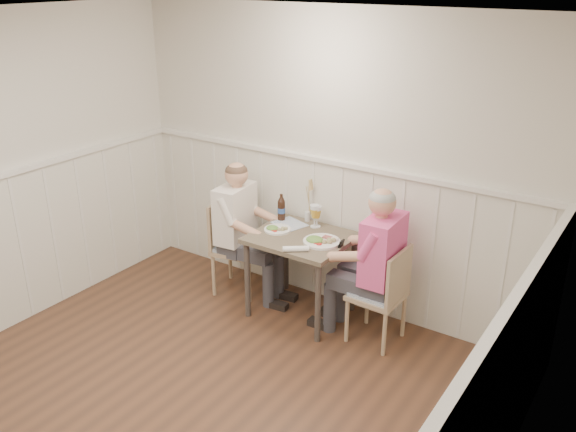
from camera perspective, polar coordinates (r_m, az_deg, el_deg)
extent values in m
cube|color=beige|center=(5.29, 3.90, 5.04)|extent=(4.00, 0.04, 2.60)
cube|color=beige|center=(2.70, 17.19, -14.25)|extent=(0.04, 4.50, 2.60)
cube|color=white|center=(3.30, -16.36, 16.72)|extent=(4.00, 4.50, 0.02)
cube|color=silver|center=(5.50, 3.64, -1.47)|extent=(3.98, 0.03, 1.30)
cube|color=silver|center=(5.26, 3.74, 5.17)|extent=(3.98, 0.06, 0.04)
cube|color=silver|center=(2.69, 16.62, -13.73)|extent=(0.06, 4.48, 0.04)
cube|color=brown|center=(5.17, 1.23, -2.07)|extent=(0.81, 0.70, 0.04)
cylinder|color=#3F3833|center=(5.30, -3.83, -5.99)|extent=(0.05, 0.05, 0.71)
cylinder|color=#3F3833|center=(5.74, -0.19, -3.65)|extent=(0.05, 0.05, 0.71)
cylinder|color=#3F3833|center=(4.95, 2.82, -8.17)|extent=(0.05, 0.05, 0.71)
cylinder|color=#3F3833|center=(5.41, 6.12, -5.45)|extent=(0.05, 0.05, 0.71)
cube|color=tan|center=(5.01, 8.31, -7.36)|extent=(0.41, 0.41, 0.04)
cube|color=#627FA7|center=(4.99, 8.34, -7.03)|extent=(0.37, 0.37, 0.03)
cube|color=tan|center=(4.83, 10.35, -5.60)|extent=(0.04, 0.40, 0.42)
cylinder|color=tan|center=(4.92, 9.00, -10.87)|extent=(0.03, 0.03, 0.39)
cylinder|color=tan|center=(5.05, 5.54, -9.71)|extent=(0.03, 0.03, 0.39)
cylinder|color=tan|center=(5.18, 10.76, -9.14)|extent=(0.03, 0.03, 0.39)
cylinder|color=tan|center=(5.31, 7.43, -8.10)|extent=(0.03, 0.03, 0.39)
cube|color=tan|center=(5.70, -4.65, -3.07)|extent=(0.51, 0.51, 0.04)
cube|color=#627FA7|center=(5.69, -4.66, -2.75)|extent=(0.45, 0.45, 0.03)
cube|color=tan|center=(5.68, -6.47, -0.59)|extent=(0.13, 0.41, 0.44)
cylinder|color=tan|center=(6.02, -5.44, -4.06)|extent=(0.04, 0.04, 0.41)
cylinder|color=tan|center=(5.88, -2.26, -4.61)|extent=(0.04, 0.04, 0.41)
cylinder|color=tan|center=(5.73, -6.97, -5.54)|extent=(0.04, 0.04, 0.41)
cylinder|color=tan|center=(5.59, -3.66, -6.17)|extent=(0.04, 0.04, 0.41)
cube|color=#3F3F47|center=(5.11, 8.27, -9.16)|extent=(0.44, 0.40, 0.44)
cube|color=#3F3F47|center=(5.04, 6.41, -5.89)|extent=(0.42, 0.36, 0.13)
cube|color=#F854AA|center=(4.82, 8.66, -3.02)|extent=(0.25, 0.44, 0.54)
sphere|color=tan|center=(4.67, 8.93, 1.26)|extent=(0.21, 0.21, 0.21)
sphere|color=#A5A5A0|center=(4.66, 8.95, 1.59)|extent=(0.20, 0.20, 0.20)
cube|color=black|center=(4.95, 4.95, -2.07)|extent=(0.02, 0.07, 0.13)
cube|color=#3F3F47|center=(5.76, -4.62, -5.20)|extent=(0.45, 0.42, 0.43)
cube|color=#3F3F47|center=(5.55, -3.04, -3.15)|extent=(0.43, 0.38, 0.12)
cube|color=white|center=(5.51, -4.81, 0.23)|extent=(0.27, 0.44, 0.52)
sphere|color=tan|center=(5.38, -4.93, 3.94)|extent=(0.21, 0.21, 0.21)
sphere|color=#4C3828|center=(5.37, -4.94, 4.22)|extent=(0.20, 0.20, 0.20)
cylinder|color=white|center=(5.04, 3.17, -2.41)|extent=(0.31, 0.31, 0.02)
ellipsoid|color=#3F722D|center=(5.02, 2.53, -2.02)|extent=(0.15, 0.13, 0.06)
sphere|color=tan|center=(5.01, 3.92, -2.22)|extent=(0.04, 0.04, 0.04)
cube|color=#944641|center=(5.08, 3.79, -2.02)|extent=(0.09, 0.06, 0.01)
cylinder|color=white|center=(5.04, 4.42, -2.08)|extent=(0.06, 0.06, 0.03)
cylinder|color=white|center=(5.27, -0.99, -1.27)|extent=(0.24, 0.24, 0.02)
ellipsoid|color=#3F722D|center=(5.26, -1.47, -0.98)|extent=(0.11, 0.10, 0.04)
sphere|color=tan|center=(5.24, -0.47, -1.13)|extent=(0.03, 0.03, 0.03)
cylinder|color=silver|center=(5.35, 2.70, -0.97)|extent=(0.07, 0.07, 0.01)
cylinder|color=silver|center=(5.33, 2.71, -0.54)|extent=(0.01, 0.01, 0.09)
cone|color=gold|center=(5.30, 2.73, 0.21)|extent=(0.08, 0.08, 0.08)
cylinder|color=silver|center=(5.28, 2.74, 0.75)|extent=(0.08, 0.08, 0.03)
cylinder|color=silver|center=(5.34, 2.49, -0.99)|extent=(0.07, 0.07, 0.01)
cylinder|color=silver|center=(5.32, 2.50, -0.52)|extent=(0.01, 0.01, 0.09)
cone|color=gold|center=(5.29, 2.51, 0.27)|extent=(0.08, 0.08, 0.08)
cylinder|color=silver|center=(5.27, 2.52, 0.85)|extent=(0.08, 0.08, 0.03)
cylinder|color=black|center=(5.45, -0.62, 0.50)|extent=(0.07, 0.07, 0.18)
cone|color=black|center=(5.41, -0.63, 1.58)|extent=(0.07, 0.07, 0.04)
cylinder|color=black|center=(5.40, -0.63, 1.90)|extent=(0.03, 0.03, 0.03)
cylinder|color=#2F5297|center=(5.45, -0.62, 0.55)|extent=(0.07, 0.07, 0.05)
cylinder|color=white|center=(4.88, 0.74, -3.09)|extent=(0.20, 0.16, 0.05)
cylinder|color=silver|center=(5.45, 1.83, -0.03)|extent=(0.05, 0.05, 0.09)
cylinder|color=tan|center=(5.40, 1.85, 1.49)|extent=(0.03, 0.03, 0.29)
cone|color=tan|center=(5.34, 1.87, 3.26)|extent=(0.04, 0.04, 0.10)
cube|color=#627FA7|center=(5.40, 0.15, -0.74)|extent=(0.33, 0.29, 0.01)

